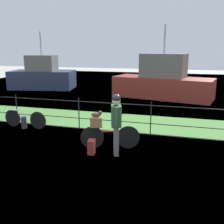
{
  "coord_description": "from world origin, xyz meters",
  "views": [
    {
      "loc": [
        2.25,
        -6.43,
        2.84
      ],
      "look_at": [
        0.16,
        1.09,
        0.9
      ],
      "focal_mm": 41.26,
      "sensor_mm": 36.0,
      "label": 1
    }
  ],
  "objects_px": {
    "wooden_crate": "(96,122)",
    "backpack_on_paving": "(92,147)",
    "terrier_dog": "(97,114)",
    "bicycle_parked": "(25,119)",
    "bicycle_main": "(110,137)",
    "moored_boat_near": "(163,82)",
    "cyclist_person": "(116,119)",
    "moored_boat_mid": "(43,76)",
    "mooring_bollard": "(24,123)"
  },
  "relations": [
    {
      "from": "bicycle_parked",
      "to": "moored_boat_mid",
      "type": "relative_size",
      "value": 0.36
    },
    {
      "from": "wooden_crate",
      "to": "bicycle_parked",
      "type": "xyz_separation_m",
      "value": [
        -3.2,
        1.23,
        -0.47
      ]
    },
    {
      "from": "wooden_crate",
      "to": "backpack_on_paving",
      "type": "bearing_deg",
      "value": -90.63
    },
    {
      "from": "terrier_dog",
      "to": "cyclist_person",
      "type": "relative_size",
      "value": 0.19
    },
    {
      "from": "bicycle_main",
      "to": "cyclist_person",
      "type": "relative_size",
      "value": 0.98
    },
    {
      "from": "bicycle_parked",
      "to": "cyclist_person",
      "type": "bearing_deg",
      "value": -21.2
    },
    {
      "from": "backpack_on_paving",
      "to": "bicycle_main",
      "type": "bearing_deg",
      "value": -43.36
    },
    {
      "from": "mooring_bollard",
      "to": "moored_boat_mid",
      "type": "xyz_separation_m",
      "value": [
        -4.31,
        8.77,
        0.67
      ]
    },
    {
      "from": "backpack_on_paving",
      "to": "moored_boat_mid",
      "type": "distance_m",
      "value": 12.75
    },
    {
      "from": "terrier_dog",
      "to": "moored_boat_mid",
      "type": "xyz_separation_m",
      "value": [
        -7.5,
        9.9,
        -0.14
      ]
    },
    {
      "from": "bicycle_main",
      "to": "bicycle_parked",
      "type": "distance_m",
      "value": 3.73
    },
    {
      "from": "cyclist_person",
      "to": "mooring_bollard",
      "type": "height_order",
      "value": "cyclist_person"
    },
    {
      "from": "terrier_dog",
      "to": "bicycle_parked",
      "type": "bearing_deg",
      "value": 159.22
    },
    {
      "from": "bicycle_main",
      "to": "bicycle_parked",
      "type": "relative_size",
      "value": 0.96
    },
    {
      "from": "bicycle_parked",
      "to": "mooring_bollard",
      "type": "bearing_deg",
      "value": -73.87
    },
    {
      "from": "wooden_crate",
      "to": "moored_boat_mid",
      "type": "bearing_deg",
      "value": 127.05
    },
    {
      "from": "wooden_crate",
      "to": "bicycle_parked",
      "type": "relative_size",
      "value": 0.19
    },
    {
      "from": "wooden_crate",
      "to": "terrier_dog",
      "type": "relative_size",
      "value": 1.02
    },
    {
      "from": "moored_boat_mid",
      "to": "terrier_dog",
      "type": "bearing_deg",
      "value": -52.84
    },
    {
      "from": "bicycle_parked",
      "to": "moored_boat_mid",
      "type": "xyz_separation_m",
      "value": [
        -4.28,
        8.67,
        0.55
      ]
    },
    {
      "from": "mooring_bollard",
      "to": "moored_boat_mid",
      "type": "height_order",
      "value": "moored_boat_mid"
    },
    {
      "from": "bicycle_main",
      "to": "wooden_crate",
      "type": "bearing_deg",
      "value": -162.72
    },
    {
      "from": "terrier_dog",
      "to": "backpack_on_paving",
      "type": "height_order",
      "value": "terrier_dog"
    },
    {
      "from": "mooring_bollard",
      "to": "cyclist_person",
      "type": "bearing_deg",
      "value": -20.02
    },
    {
      "from": "cyclist_person",
      "to": "mooring_bollard",
      "type": "relative_size",
      "value": 3.92
    },
    {
      "from": "mooring_bollard",
      "to": "wooden_crate",
      "type": "bearing_deg",
      "value": -19.61
    },
    {
      "from": "cyclist_person",
      "to": "mooring_bollard",
      "type": "distance_m",
      "value": 4.15
    },
    {
      "from": "mooring_bollard",
      "to": "bicycle_parked",
      "type": "bearing_deg",
      "value": 106.13
    },
    {
      "from": "bicycle_main",
      "to": "moored_boat_mid",
      "type": "height_order",
      "value": "moored_boat_mid"
    },
    {
      "from": "wooden_crate",
      "to": "cyclist_person",
      "type": "bearing_deg",
      "value": -21.96
    },
    {
      "from": "terrier_dog",
      "to": "cyclist_person",
      "type": "distance_m",
      "value": 0.69
    },
    {
      "from": "backpack_on_paving",
      "to": "mooring_bollard",
      "type": "distance_m",
      "value": 3.51
    },
    {
      "from": "bicycle_main",
      "to": "backpack_on_paving",
      "type": "distance_m",
      "value": 0.65
    },
    {
      "from": "wooden_crate",
      "to": "moored_boat_mid",
      "type": "height_order",
      "value": "moored_boat_mid"
    },
    {
      "from": "wooden_crate",
      "to": "moored_boat_mid",
      "type": "distance_m",
      "value": 12.41
    },
    {
      "from": "backpack_on_paving",
      "to": "moored_boat_near",
      "type": "distance_m",
      "value": 9.04
    },
    {
      "from": "backpack_on_paving",
      "to": "mooring_bollard",
      "type": "bearing_deg",
      "value": 56.43
    },
    {
      "from": "cyclist_person",
      "to": "moored_boat_near",
      "type": "height_order",
      "value": "moored_boat_near"
    },
    {
      "from": "moored_boat_near",
      "to": "moored_boat_mid",
      "type": "relative_size",
      "value": 1.25
    },
    {
      "from": "mooring_bollard",
      "to": "moored_boat_near",
      "type": "distance_m",
      "value": 8.61
    },
    {
      "from": "bicycle_main",
      "to": "moored_boat_near",
      "type": "relative_size",
      "value": 0.28
    },
    {
      "from": "backpack_on_paving",
      "to": "mooring_bollard",
      "type": "relative_size",
      "value": 0.93
    },
    {
      "from": "moored_boat_near",
      "to": "bicycle_parked",
      "type": "bearing_deg",
      "value": -120.77
    },
    {
      "from": "bicycle_main",
      "to": "moored_boat_near",
      "type": "distance_m",
      "value": 8.48
    },
    {
      "from": "moored_boat_mid",
      "to": "mooring_bollard",
      "type": "bearing_deg",
      "value": -63.85
    },
    {
      "from": "cyclist_person",
      "to": "moored_boat_mid",
      "type": "height_order",
      "value": "moored_boat_mid"
    },
    {
      "from": "terrier_dog",
      "to": "mooring_bollard",
      "type": "height_order",
      "value": "terrier_dog"
    },
    {
      "from": "moored_boat_mid",
      "to": "wooden_crate",
      "type": "bearing_deg",
      "value": -52.95
    },
    {
      "from": "terrier_dog",
      "to": "moored_boat_mid",
      "type": "bearing_deg",
      "value": 127.16
    },
    {
      "from": "wooden_crate",
      "to": "bicycle_parked",
      "type": "height_order",
      "value": "wooden_crate"
    }
  ]
}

